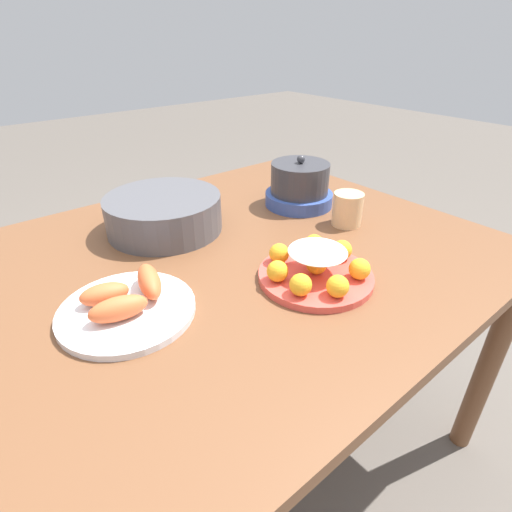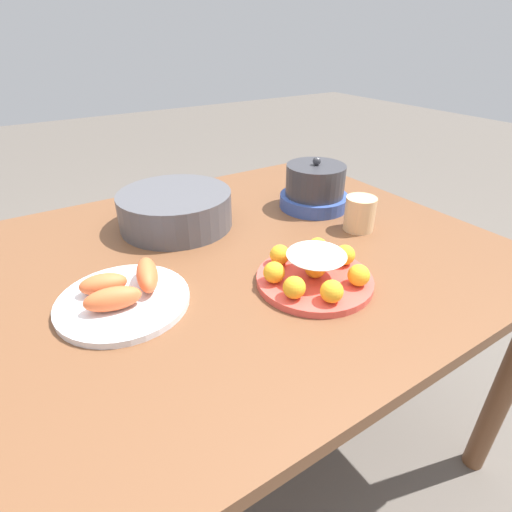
{
  "view_description": "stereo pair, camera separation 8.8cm",
  "coord_description": "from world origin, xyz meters",
  "px_view_note": "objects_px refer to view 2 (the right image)",
  "views": [
    {
      "loc": [
        -0.4,
        -0.69,
        1.21
      ],
      "look_at": [
        0.08,
        -0.11,
        0.77
      ],
      "focal_mm": 28.0,
      "sensor_mm": 36.0,
      "label": 1
    },
    {
      "loc": [
        -0.33,
        -0.75,
        1.21
      ],
      "look_at": [
        0.08,
        -0.11,
        0.77
      ],
      "focal_mm": 28.0,
      "sensor_mm": 36.0,
      "label": 2
    }
  ],
  "objects_px": {
    "dining_table": "(205,290)",
    "seafood_platter": "(124,295)",
    "cup_near": "(360,214)",
    "cake_plate": "(315,272)",
    "warming_pot": "(315,188)",
    "serving_bowl": "(176,208)"
  },
  "relations": [
    {
      "from": "cake_plate",
      "to": "serving_bowl",
      "type": "distance_m",
      "value": 0.45
    },
    {
      "from": "dining_table",
      "to": "seafood_platter",
      "type": "height_order",
      "value": "seafood_platter"
    },
    {
      "from": "cup_near",
      "to": "warming_pot",
      "type": "distance_m",
      "value": 0.19
    },
    {
      "from": "dining_table",
      "to": "cup_near",
      "type": "xyz_separation_m",
      "value": [
        0.43,
        -0.07,
        0.13
      ]
    },
    {
      "from": "cup_near",
      "to": "dining_table",
      "type": "bearing_deg",
      "value": 170.14
    },
    {
      "from": "dining_table",
      "to": "cake_plate",
      "type": "height_order",
      "value": "cake_plate"
    },
    {
      "from": "cake_plate",
      "to": "seafood_platter",
      "type": "bearing_deg",
      "value": 157.49
    },
    {
      "from": "cup_near",
      "to": "cake_plate",
      "type": "bearing_deg",
      "value": -152.96
    },
    {
      "from": "dining_table",
      "to": "seafood_platter",
      "type": "bearing_deg",
      "value": -162.8
    },
    {
      "from": "warming_pot",
      "to": "serving_bowl",
      "type": "bearing_deg",
      "value": 165.51
    },
    {
      "from": "cake_plate",
      "to": "dining_table",
      "type": "bearing_deg",
      "value": 126.75
    },
    {
      "from": "dining_table",
      "to": "serving_bowl",
      "type": "xyz_separation_m",
      "value": [
        0.03,
        0.21,
        0.13
      ]
    },
    {
      "from": "seafood_platter",
      "to": "cup_near",
      "type": "distance_m",
      "value": 0.63
    },
    {
      "from": "cake_plate",
      "to": "warming_pot",
      "type": "distance_m",
      "value": 0.42
    },
    {
      "from": "serving_bowl",
      "to": "warming_pot",
      "type": "bearing_deg",
      "value": -14.49
    },
    {
      "from": "cake_plate",
      "to": "warming_pot",
      "type": "relative_size",
      "value": 1.21
    },
    {
      "from": "serving_bowl",
      "to": "cup_near",
      "type": "relative_size",
      "value": 3.34
    },
    {
      "from": "cake_plate",
      "to": "warming_pot",
      "type": "xyz_separation_m",
      "value": [
        0.27,
        0.32,
        0.03
      ]
    },
    {
      "from": "cake_plate",
      "to": "seafood_platter",
      "type": "xyz_separation_m",
      "value": [
        -0.36,
        0.15,
        -0.01
      ]
    },
    {
      "from": "seafood_platter",
      "to": "dining_table",
      "type": "bearing_deg",
      "value": 17.2
    },
    {
      "from": "seafood_platter",
      "to": "warming_pot",
      "type": "xyz_separation_m",
      "value": [
        0.63,
        0.17,
        0.04
      ]
    },
    {
      "from": "cake_plate",
      "to": "serving_bowl",
      "type": "relative_size",
      "value": 0.82
    }
  ]
}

